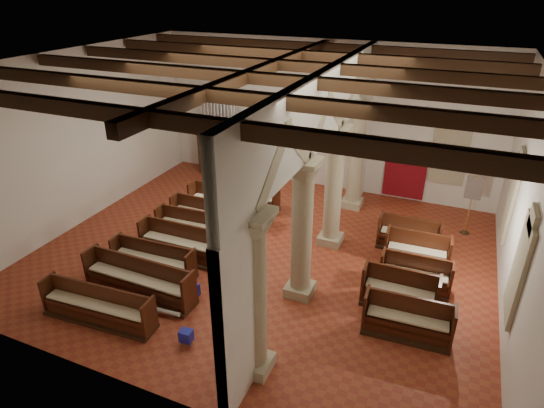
{
  "coord_description": "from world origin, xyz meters",
  "views": [
    {
      "loc": [
        5.15,
        -11.39,
        8.05
      ],
      "look_at": [
        0.09,
        0.5,
        1.59
      ],
      "focal_mm": 30.0,
      "sensor_mm": 36.0,
      "label": 1
    }
  ],
  "objects_px": {
    "aisle_pew_0": "(407,324)",
    "pipe_organ": "(221,144)",
    "lectern": "(257,169)",
    "processional_banner": "(469,213)",
    "nave_pew_0": "(99,310)"
  },
  "relations": [
    {
      "from": "pipe_organ",
      "to": "lectern",
      "type": "xyz_separation_m",
      "value": [
        1.84,
        -0.19,
        -0.8
      ]
    },
    {
      "from": "pipe_organ",
      "to": "aisle_pew_0",
      "type": "bearing_deg",
      "value": -39.02
    },
    {
      "from": "pipe_organ",
      "to": "processional_banner",
      "type": "distance_m",
      "value": 10.59
    },
    {
      "from": "pipe_organ",
      "to": "processional_banner",
      "type": "xyz_separation_m",
      "value": [
        10.47,
        -1.51,
        -0.58
      ]
    },
    {
      "from": "lectern",
      "to": "processional_banner",
      "type": "distance_m",
      "value": 8.73
    },
    {
      "from": "lectern",
      "to": "processional_banner",
      "type": "xyz_separation_m",
      "value": [
        8.63,
        -1.32,
        0.22
      ]
    },
    {
      "from": "pipe_organ",
      "to": "nave_pew_0",
      "type": "relative_size",
      "value": 1.38
    },
    {
      "from": "aisle_pew_0",
      "to": "lectern",
      "type": "bearing_deg",
      "value": 132.65
    },
    {
      "from": "pipe_organ",
      "to": "processional_banner",
      "type": "relative_size",
      "value": 1.89
    },
    {
      "from": "nave_pew_0",
      "to": "processional_banner",
      "type": "bearing_deg",
      "value": 41.33
    },
    {
      "from": "processional_banner",
      "to": "nave_pew_0",
      "type": "distance_m",
      "value": 12.16
    },
    {
      "from": "aisle_pew_0",
      "to": "pipe_organ",
      "type": "bearing_deg",
      "value": 138.18
    },
    {
      "from": "pipe_organ",
      "to": "processional_banner",
      "type": "height_order",
      "value": "pipe_organ"
    },
    {
      "from": "nave_pew_0",
      "to": "aisle_pew_0",
      "type": "distance_m",
      "value": 7.85
    },
    {
      "from": "pipe_organ",
      "to": "nave_pew_0",
      "type": "bearing_deg",
      "value": -79.42
    }
  ]
}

